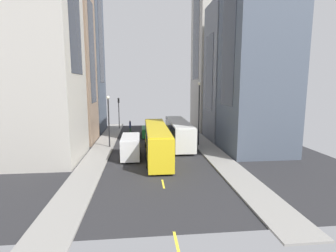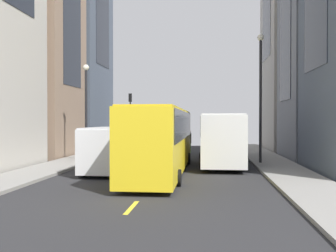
{
  "view_description": "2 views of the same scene",
  "coord_description": "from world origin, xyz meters",
  "px_view_note": "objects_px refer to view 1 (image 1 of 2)",
  "views": [
    {
      "loc": [
        1.78,
        33.8,
        8.34
      ],
      "look_at": [
        -1.99,
        -2.5,
        2.61
      ],
      "focal_mm": 28.0,
      "sensor_mm": 36.0,
      "label": 1
    },
    {
      "loc": [
        -2.59,
        25.39,
        2.94
      ],
      "look_at": [
        0.45,
        -3.5,
        2.56
      ],
      "focal_mm": 41.25,
      "sensor_mm": 36.0,
      "label": 2
    }
  ],
  "objects_px": {
    "traffic_light_near_corner": "(119,107)",
    "delivery_van_white": "(131,145)",
    "car_green_0": "(148,131)",
    "pedestrian_waiting_curb": "(130,126)",
    "pedestrian_crossing_mid": "(157,128)",
    "city_bus_white": "(179,131)",
    "streetcar_yellow": "(157,139)"
  },
  "relations": [
    {
      "from": "streetcar_yellow",
      "to": "city_bus_white",
      "type": "bearing_deg",
      "value": -120.83
    },
    {
      "from": "car_green_0",
      "to": "delivery_van_white",
      "type": "bearing_deg",
      "value": 79.71
    },
    {
      "from": "delivery_van_white",
      "to": "car_green_0",
      "type": "bearing_deg",
      "value": -100.29
    },
    {
      "from": "streetcar_yellow",
      "to": "pedestrian_waiting_curb",
      "type": "xyz_separation_m",
      "value": [
        3.78,
        -16.71,
        -1.03
      ]
    },
    {
      "from": "delivery_van_white",
      "to": "pedestrian_waiting_curb",
      "type": "bearing_deg",
      "value": -87.55
    },
    {
      "from": "car_green_0",
      "to": "traffic_light_near_corner",
      "type": "relative_size",
      "value": 0.82
    },
    {
      "from": "city_bus_white",
      "to": "pedestrian_waiting_curb",
      "type": "relative_size",
      "value": 6.09
    },
    {
      "from": "streetcar_yellow",
      "to": "pedestrian_waiting_curb",
      "type": "relative_size",
      "value": 6.9
    },
    {
      "from": "pedestrian_waiting_curb",
      "to": "pedestrian_crossing_mid",
      "type": "xyz_separation_m",
      "value": [
        -4.63,
        2.94,
        0.02
      ]
    },
    {
      "from": "streetcar_yellow",
      "to": "car_green_0",
      "type": "height_order",
      "value": "streetcar_yellow"
    },
    {
      "from": "car_green_0",
      "to": "pedestrian_waiting_curb",
      "type": "relative_size",
      "value": 2.31
    },
    {
      "from": "city_bus_white",
      "to": "streetcar_yellow",
      "type": "xyz_separation_m",
      "value": [
        3.41,
        5.72,
        0.12
      ]
    },
    {
      "from": "car_green_0",
      "to": "traffic_light_near_corner",
      "type": "height_order",
      "value": "traffic_light_near_corner"
    },
    {
      "from": "car_green_0",
      "to": "pedestrian_crossing_mid",
      "type": "bearing_deg",
      "value": -132.27
    },
    {
      "from": "car_green_0",
      "to": "pedestrian_waiting_curb",
      "type": "xyz_separation_m",
      "value": [
        2.99,
        -4.75,
        0.19
      ]
    },
    {
      "from": "traffic_light_near_corner",
      "to": "pedestrian_crossing_mid",
      "type": "bearing_deg",
      "value": 137.85
    },
    {
      "from": "car_green_0",
      "to": "traffic_light_near_corner",
      "type": "distance_m",
      "value": 10.06
    },
    {
      "from": "car_green_0",
      "to": "pedestrian_waiting_curb",
      "type": "distance_m",
      "value": 5.61
    },
    {
      "from": "delivery_van_white",
      "to": "car_green_0",
      "type": "relative_size",
      "value": 1.07
    },
    {
      "from": "pedestrian_crossing_mid",
      "to": "traffic_light_near_corner",
      "type": "xyz_separation_m",
      "value": [
        6.82,
        -6.17,
        3.07
      ]
    },
    {
      "from": "city_bus_white",
      "to": "streetcar_yellow",
      "type": "height_order",
      "value": "streetcar_yellow"
    },
    {
      "from": "pedestrian_waiting_curb",
      "to": "pedestrian_crossing_mid",
      "type": "height_order",
      "value": "pedestrian_waiting_curb"
    },
    {
      "from": "car_green_0",
      "to": "city_bus_white",
      "type": "bearing_deg",
      "value": 123.93
    },
    {
      "from": "traffic_light_near_corner",
      "to": "pedestrian_waiting_curb",
      "type": "bearing_deg",
      "value": 124.06
    },
    {
      "from": "streetcar_yellow",
      "to": "pedestrian_waiting_curb",
      "type": "distance_m",
      "value": 17.16
    },
    {
      "from": "streetcar_yellow",
      "to": "pedestrian_crossing_mid",
      "type": "relative_size",
      "value": 6.92
    },
    {
      "from": "traffic_light_near_corner",
      "to": "delivery_van_white",
      "type": "bearing_deg",
      "value": 98.14
    },
    {
      "from": "delivery_van_white",
      "to": "pedestrian_waiting_curb",
      "type": "xyz_separation_m",
      "value": [
        0.74,
        -17.17,
        -0.42
      ]
    },
    {
      "from": "pedestrian_waiting_curb",
      "to": "traffic_light_near_corner",
      "type": "height_order",
      "value": "traffic_light_near_corner"
    },
    {
      "from": "streetcar_yellow",
      "to": "delivery_van_white",
      "type": "relative_size",
      "value": 2.8
    },
    {
      "from": "delivery_van_white",
      "to": "traffic_light_near_corner",
      "type": "height_order",
      "value": "traffic_light_near_corner"
    },
    {
      "from": "traffic_light_near_corner",
      "to": "city_bus_white",
      "type": "bearing_deg",
      "value": 123.39
    }
  ]
}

